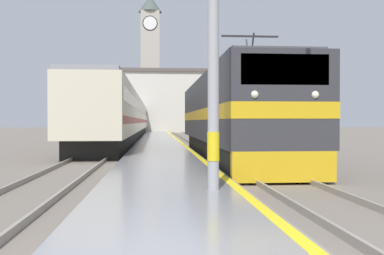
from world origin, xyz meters
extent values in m
plane|color=#70665B|center=(0.00, 30.00, 0.00)|extent=(200.00, 200.00, 0.00)
cube|color=gray|center=(0.00, 25.00, 0.13)|extent=(3.20, 140.00, 0.25)
cube|color=yellow|center=(1.45, 25.00, 0.26)|extent=(0.20, 140.00, 0.00)
cube|color=#70665B|center=(3.05, 25.00, 0.01)|extent=(2.83, 140.00, 0.02)
cube|color=gray|center=(2.33, 25.00, 0.09)|extent=(0.07, 140.00, 0.14)
cube|color=gray|center=(3.77, 25.00, 0.09)|extent=(0.07, 140.00, 0.14)
cube|color=#70665B|center=(-3.06, 25.00, 0.01)|extent=(2.83, 140.00, 0.02)
cube|color=gray|center=(-3.78, 25.00, 0.09)|extent=(0.07, 140.00, 0.14)
cube|color=gray|center=(-2.35, 25.00, 0.09)|extent=(0.07, 140.00, 0.14)
cube|color=black|center=(3.05, 15.44, 0.45)|extent=(2.46, 15.99, 0.90)
cube|color=#333338|center=(3.05, 15.44, 2.23)|extent=(2.90, 17.38, 2.67)
cube|color=gold|center=(3.05, 15.44, 1.97)|extent=(2.92, 17.40, 0.44)
cube|color=gold|center=(3.05, 6.90, 0.50)|extent=(2.75, 0.30, 0.81)
cube|color=black|center=(3.05, 6.81, 3.02)|extent=(2.32, 0.12, 0.80)
sphere|color=white|center=(2.25, 6.77, 2.37)|extent=(0.20, 0.20, 0.20)
sphere|color=white|center=(3.85, 6.77, 2.37)|extent=(0.20, 0.20, 0.20)
cube|color=#4C4C51|center=(3.05, 15.44, 3.63)|extent=(2.61, 16.51, 0.12)
cylinder|color=#333333|center=(3.05, 10.75, 4.19)|extent=(0.06, 0.63, 1.03)
cylinder|color=#333333|center=(3.05, 11.45, 4.19)|extent=(0.06, 0.63, 1.03)
cube|color=#262626|center=(3.05, 11.10, 4.69)|extent=(2.03, 0.08, 0.06)
cube|color=black|center=(-3.06, 39.89, 0.45)|extent=(2.46, 50.75, 0.90)
cube|color=beige|center=(-3.06, 39.89, 2.32)|extent=(2.90, 52.87, 2.83)
cube|color=black|center=(-3.06, 39.89, 2.88)|extent=(2.92, 51.81, 0.64)
cube|color=maroon|center=(-3.06, 39.89, 1.75)|extent=(2.92, 51.81, 0.36)
cube|color=gray|center=(-3.06, 39.89, 3.83)|extent=(2.67, 52.87, 0.20)
cylinder|color=#9E9EA3|center=(0.91, 4.68, 3.80)|extent=(0.23, 0.23, 7.08)
cylinder|color=yellow|center=(0.91, 4.68, 1.15)|extent=(0.25, 0.25, 0.60)
cube|color=#ADA393|center=(-1.18, 74.48, 10.43)|extent=(3.24, 3.24, 20.85)
cylinder|color=black|center=(-1.18, 72.84, 18.59)|extent=(2.57, 0.06, 2.57)
cylinder|color=white|center=(-1.18, 72.81, 18.59)|extent=(2.27, 0.10, 2.27)
cone|color=#47514C|center=(-1.18, 74.48, 22.31)|extent=(4.05, 4.05, 2.91)
cube|color=beige|center=(3.14, 68.03, 4.65)|extent=(29.33, 8.83, 9.31)
cube|color=#564C47|center=(3.14, 68.03, 9.56)|extent=(29.93, 9.43, 0.50)
camera|label=1|loc=(-0.29, -4.56, 1.66)|focal=42.00mm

